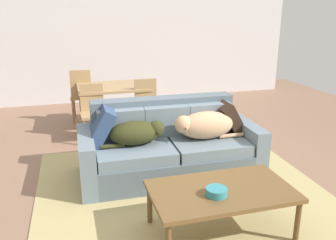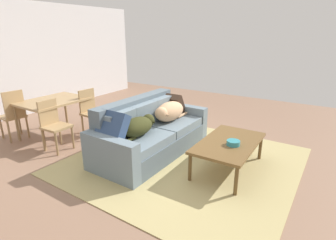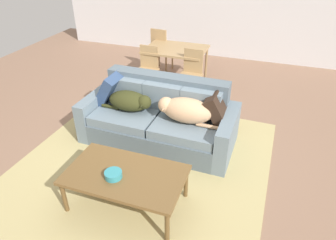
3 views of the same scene
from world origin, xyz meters
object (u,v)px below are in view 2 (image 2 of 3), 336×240
at_px(throw_pillow_by_left_arm, 112,128).
at_px(dining_chair_near_right, 91,110).
at_px(dog_on_right_cushion, 169,112).
at_px(couch, 150,133).
at_px(dining_table, 53,104).
at_px(dog_on_left_cushion, 139,126).
at_px(bowl_on_coffee_table, 233,143).
at_px(dining_chair_far_left, 13,113).
at_px(throw_pillow_by_right_arm, 173,104).
at_px(dining_chair_near_left, 54,123).
at_px(coffee_table, 229,144).

distance_m(throw_pillow_by_left_arm, dining_chair_near_right, 1.67).
relative_size(dog_on_right_cushion, dining_chair_near_right, 0.96).
bearing_deg(dining_chair_near_right, couch, -89.41).
xyz_separation_m(throw_pillow_by_left_arm, dining_table, (0.41, 1.93, -0.01)).
xyz_separation_m(dog_on_left_cushion, dog_on_right_cushion, (0.83, -0.03, 0.03)).
relative_size(bowl_on_coffee_table, dining_chair_far_left, 0.20).
xyz_separation_m(throw_pillow_by_right_arm, dining_chair_near_left, (-1.63, 1.44, -0.17)).
bearing_deg(dining_chair_near_right, throw_pillow_by_right_arm, -59.14).
bearing_deg(bowl_on_coffee_table, dining_chair_far_left, 103.31).
xyz_separation_m(throw_pillow_by_left_arm, throw_pillow_by_right_arm, (1.65, -0.03, -0.02)).
relative_size(throw_pillow_by_left_arm, dining_chair_far_left, 0.48).
relative_size(couch, dining_chair_near_left, 2.51).
height_order(throw_pillow_by_left_arm, dining_table, throw_pillow_by_left_arm).
height_order(dog_on_left_cushion, bowl_on_coffee_table, dog_on_left_cushion).
xyz_separation_m(dog_on_left_cushion, throw_pillow_by_left_arm, (-0.41, 0.17, 0.06)).
xyz_separation_m(dog_on_left_cushion, bowl_on_coffee_table, (0.43, -1.36, -0.13)).
bearing_deg(couch, dining_table, 102.86).
height_order(bowl_on_coffee_table, dining_chair_far_left, dining_chair_far_left).
bearing_deg(throw_pillow_by_right_arm, dining_chair_near_left, 138.65).
bearing_deg(dog_on_right_cushion, dining_chair_near_right, 103.56).
xyz_separation_m(dining_chair_near_left, dining_chair_far_left, (-0.12, 1.04, 0.04)).
bearing_deg(bowl_on_coffee_table, coffee_table, 45.45).
relative_size(dining_table, dining_chair_far_left, 1.23).
relative_size(dog_on_right_cushion, dining_chair_near_left, 0.99).
distance_m(coffee_table, dining_chair_near_left, 2.99).
height_order(dog_on_right_cushion, bowl_on_coffee_table, dog_on_right_cushion).
xyz_separation_m(throw_pillow_by_left_arm, dining_chair_near_right, (0.88, 1.41, -0.17)).
bearing_deg(couch, bowl_on_coffee_table, -88.14).
bearing_deg(dining_chair_near_right, bowl_on_coffee_table, -88.01).
bearing_deg(dining_chair_near_left, dining_table, 51.28).
height_order(dog_on_right_cushion, throw_pillow_by_left_arm, throw_pillow_by_left_arm).
bearing_deg(bowl_on_coffee_table, throw_pillow_by_right_arm, 61.56).
xyz_separation_m(throw_pillow_by_right_arm, coffee_table, (-0.72, -1.40, -0.24)).
bearing_deg(dining_table, couch, -78.33).
bearing_deg(throw_pillow_by_right_arm, bowl_on_coffee_table, -118.44).
height_order(coffee_table, dining_chair_far_left, dining_chair_far_left).
bearing_deg(dog_on_right_cushion, dining_chair_near_left, 128.33).
height_order(dog_on_left_cushion, throw_pillow_by_right_arm, throw_pillow_by_right_arm).
height_order(dining_table, dining_chair_far_left, dining_chair_far_left).
bearing_deg(dining_table, dining_chair_near_left, -126.96).
height_order(coffee_table, dining_table, dining_table).
relative_size(dog_on_right_cushion, throw_pillow_by_right_arm, 2.13).
bearing_deg(dog_on_left_cushion, throw_pillow_by_left_arm, 158.86).
relative_size(coffee_table, dining_chair_near_right, 1.42).
bearing_deg(throw_pillow_by_left_arm, dining_table, 77.96).
bearing_deg(dog_on_right_cushion, dining_chair_far_left, 117.90).
height_order(couch, dog_on_right_cushion, couch).
bearing_deg(dining_chair_near_left, bowl_on_coffee_table, -76.05).
relative_size(dog_on_left_cushion, dog_on_right_cushion, 0.88).
bearing_deg(coffee_table, dog_on_left_cushion, 112.46).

